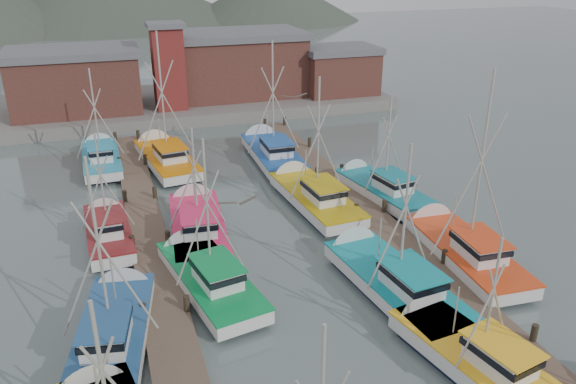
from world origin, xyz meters
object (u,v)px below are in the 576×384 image
object	(u,v)px
boat_8	(197,224)
boat_4	(206,275)
boat_1	(468,354)
lookout_tower	(168,66)
boat_12	(165,157)

from	to	relation	value
boat_8	boat_4	bearing A→B (deg)	-90.41
boat_1	boat_4	distance (m)	13.23
lookout_tower	boat_1	distance (m)	42.97
boat_1	boat_8	bearing A→B (deg)	107.33
boat_8	boat_1	bearing A→B (deg)	-56.03
boat_1	boat_8	distance (m)	17.80
lookout_tower	boat_4	size ratio (longest dim) A/B	0.89
boat_12	boat_8	bearing A→B (deg)	-96.49
boat_1	boat_8	world-z (taller)	boat_8
boat_8	boat_12	size ratio (longest dim) A/B	0.86
boat_4	boat_12	world-z (taller)	boat_12
boat_1	boat_4	bearing A→B (deg)	122.38
boat_4	boat_12	xyz separation A→B (m)	(0.24, 19.05, 0.01)
lookout_tower	boat_1	bearing A→B (deg)	-81.20
lookout_tower	boat_12	xyz separation A→B (m)	(-2.39, -13.60, -4.86)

